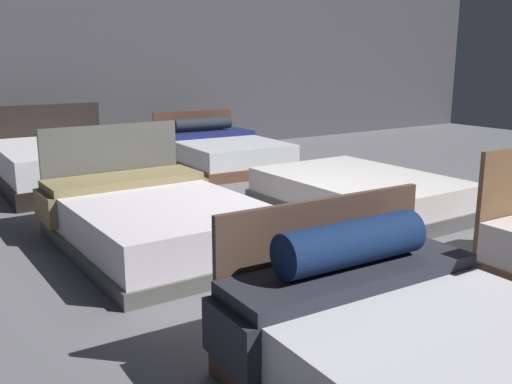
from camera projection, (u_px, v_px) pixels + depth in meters
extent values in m
cube|color=slate|center=(298.00, 239.00, 5.30)|extent=(18.00, 18.00, 0.02)
cube|color=#47474C|center=(96.00, 49.00, 9.22)|extent=(18.00, 0.06, 3.50)
cube|color=silver|center=(465.00, 365.00, 2.51)|extent=(1.51, 2.01, 0.28)
cube|color=brown|center=(323.00, 270.00, 3.32)|extent=(1.41, 0.09, 0.86)
cube|color=#292B36|center=(352.00, 273.00, 3.09)|extent=(1.50, 0.50, 0.08)
cube|color=#292B36|center=(230.00, 339.00, 2.74)|extent=(0.09, 0.45, 0.28)
cube|color=#292B36|center=(445.00, 276.00, 3.52)|extent=(0.09, 0.45, 0.28)
cylinder|color=#11244D|center=(351.00, 243.00, 3.07)|extent=(0.90, 0.27, 0.24)
cube|color=#565753|center=(159.00, 241.00, 4.99)|extent=(1.50, 2.15, 0.12)
cube|color=silver|center=(158.00, 217.00, 4.94)|extent=(1.44, 2.09, 0.31)
cube|color=#565753|center=(113.00, 173.00, 5.76)|extent=(1.40, 0.05, 0.98)
cube|color=olive|center=(124.00, 180.00, 5.52)|extent=(1.47, 0.55, 0.07)
cube|color=olive|center=(45.00, 208.00, 5.15)|extent=(0.08, 0.54, 0.27)
cube|color=olive|center=(193.00, 188.00, 5.97)|extent=(0.08, 0.54, 0.27)
cube|color=#565758|center=(359.00, 205.00, 6.16)|extent=(1.54, 2.13, 0.15)
cube|color=white|center=(359.00, 187.00, 6.11)|extent=(1.48, 2.07, 0.26)
cube|color=black|center=(68.00, 179.00, 7.37)|extent=(1.69, 2.14, 0.21)
cube|color=white|center=(66.00, 158.00, 7.31)|extent=(1.63, 2.08, 0.33)
cube|color=black|center=(46.00, 139.00, 8.14)|extent=(1.55, 0.07, 0.98)
cube|color=brown|center=(223.00, 163.00, 8.63)|extent=(1.59, 2.16, 0.15)
cube|color=silver|center=(223.00, 149.00, 8.58)|extent=(1.52, 2.10, 0.27)
cube|color=brown|center=(194.00, 134.00, 9.43)|extent=(1.38, 0.12, 0.78)
cube|color=navy|center=(204.00, 133.00, 9.07)|extent=(1.49, 0.83, 0.06)
cube|color=navy|center=(161.00, 145.00, 8.74)|extent=(0.10, 0.75, 0.20)
cube|color=navy|center=(244.00, 138.00, 9.47)|extent=(0.10, 0.75, 0.20)
cylinder|color=#262B32|center=(203.00, 124.00, 9.08)|extent=(0.97, 0.24, 0.19)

